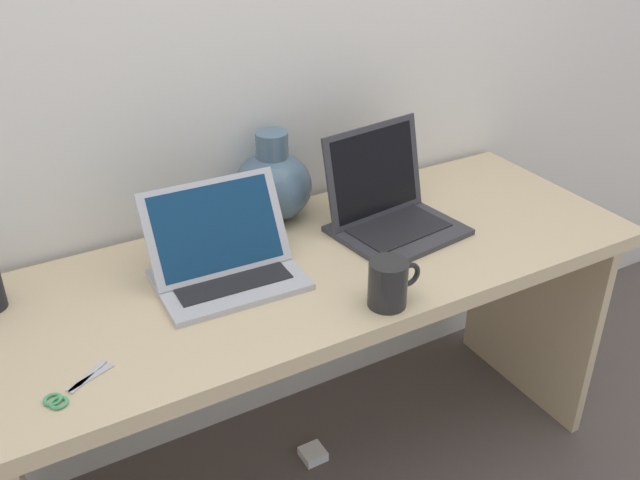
{
  "coord_description": "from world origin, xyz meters",
  "views": [
    {
      "loc": [
        -0.74,
        -1.29,
        1.63
      ],
      "look_at": [
        0.0,
        0.0,
        0.79
      ],
      "focal_mm": 39.72,
      "sensor_mm": 36.0,
      "label": 1
    }
  ],
  "objects_px": {
    "laptop_right": "(387,203)",
    "power_brick": "(313,454)",
    "scissors": "(68,392)",
    "green_vase": "(273,183)",
    "laptop_left": "(223,256)",
    "coffee_mug": "(389,283)"
  },
  "relations": [
    {
      "from": "green_vase",
      "to": "scissors",
      "type": "relative_size",
      "value": 1.72
    },
    {
      "from": "coffee_mug",
      "to": "power_brick",
      "type": "bearing_deg",
      "value": 95.16
    },
    {
      "from": "laptop_right",
      "to": "coffee_mug",
      "type": "relative_size",
      "value": 2.62
    },
    {
      "from": "laptop_left",
      "to": "scissors",
      "type": "relative_size",
      "value": 2.39
    },
    {
      "from": "laptop_right",
      "to": "power_brick",
      "type": "height_order",
      "value": "laptop_right"
    },
    {
      "from": "laptop_left",
      "to": "scissors",
      "type": "distance_m",
      "value": 0.47
    },
    {
      "from": "laptop_left",
      "to": "power_brick",
      "type": "height_order",
      "value": "laptop_left"
    },
    {
      "from": "scissors",
      "to": "laptop_left",
      "type": "bearing_deg",
      "value": 29.25
    },
    {
      "from": "scissors",
      "to": "power_brick",
      "type": "relative_size",
      "value": 2.02
    },
    {
      "from": "green_vase",
      "to": "laptop_right",
      "type": "bearing_deg",
      "value": -40.18
    },
    {
      "from": "laptop_left",
      "to": "coffee_mug",
      "type": "distance_m",
      "value": 0.39
    },
    {
      "from": "coffee_mug",
      "to": "laptop_left",
      "type": "bearing_deg",
      "value": 133.56
    },
    {
      "from": "laptop_right",
      "to": "scissors",
      "type": "xyz_separation_m",
      "value": [
        -0.88,
        -0.25,
        -0.07
      ]
    },
    {
      "from": "coffee_mug",
      "to": "green_vase",
      "type": "bearing_deg",
      "value": 93.7
    },
    {
      "from": "coffee_mug",
      "to": "scissors",
      "type": "xyz_separation_m",
      "value": [
        -0.68,
        0.05,
        -0.05
      ]
    },
    {
      "from": "green_vase",
      "to": "power_brick",
      "type": "bearing_deg",
      "value": -88.49
    },
    {
      "from": "laptop_left",
      "to": "green_vase",
      "type": "distance_m",
      "value": 0.32
    },
    {
      "from": "laptop_right",
      "to": "scissors",
      "type": "height_order",
      "value": "laptop_right"
    },
    {
      "from": "laptop_right",
      "to": "laptop_left",
      "type": "bearing_deg",
      "value": -177.81
    },
    {
      "from": "laptop_right",
      "to": "power_brick",
      "type": "xyz_separation_m",
      "value": [
        -0.23,
        -0.0,
        -0.79
      ]
    },
    {
      "from": "laptop_right",
      "to": "green_vase",
      "type": "distance_m",
      "value": 0.3
    },
    {
      "from": "laptop_right",
      "to": "power_brick",
      "type": "distance_m",
      "value": 0.82
    }
  ]
}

